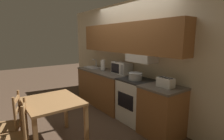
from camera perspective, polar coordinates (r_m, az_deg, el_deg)
ground_plane at (r=4.41m, az=5.57°, el=-12.62°), size 16.00×16.00×0.00m
wall_back at (r=4.02m, az=5.37°, el=6.94°), size 5.45×0.38×2.55m
lower_counter_main at (r=4.59m, az=-2.83°, el=-5.72°), size 1.73×0.63×0.90m
lower_counter_right_stub at (r=3.28m, az=15.93°, el=-12.80°), size 0.68×0.63×0.90m
stove_range at (r=3.71m, az=7.77°, el=-9.77°), size 0.65×0.59×0.90m
cooking_pot at (r=3.51m, az=7.62°, el=-1.98°), size 0.36×0.28×0.14m
microwave at (r=4.07m, az=3.20°, el=0.67°), size 0.46×0.29×0.28m
toaster at (r=3.11m, az=17.08°, el=-3.88°), size 0.29×0.17×0.16m
sink_basin at (r=4.94m, az=-6.38°, el=0.94°), size 0.50×0.33×0.23m
paper_towel_roll at (r=4.50m, az=-3.01°, el=1.55°), size 0.13×0.13×0.27m
dining_table at (r=2.98m, az=-18.78°, el=-11.38°), size 0.91×0.81×0.76m
chair_left_of_table at (r=3.12m, az=-30.64°, el=-15.41°), size 0.48×0.48×0.92m
chair_right_of_table at (r=2.74m, az=-29.06°, el=-18.97°), size 0.46×0.46×0.92m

